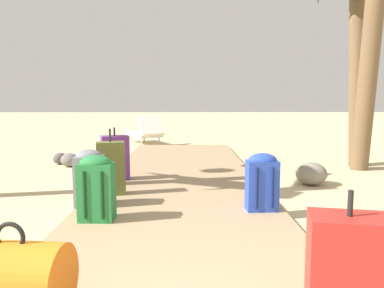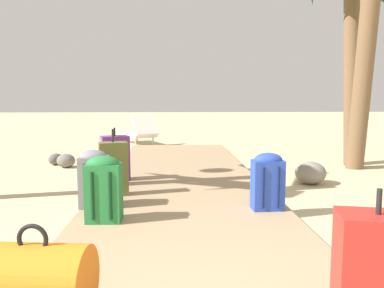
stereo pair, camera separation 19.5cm
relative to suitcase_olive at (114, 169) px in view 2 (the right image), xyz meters
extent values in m
plane|color=#CCB789|center=(0.81, -0.18, -0.39)|extent=(60.00, 60.00, 0.00)
cube|color=tan|center=(0.81, 0.66, -0.35)|extent=(2.15, 8.40, 0.08)
cube|color=olive|center=(0.00, 0.00, 0.00)|extent=(0.36, 0.27, 0.63)
cylinder|color=black|center=(0.00, 0.00, 0.39)|extent=(0.02, 0.02, 0.15)
cube|color=#6B2D84|center=(-0.11, 0.84, -0.01)|extent=(0.43, 0.34, 0.62)
cylinder|color=black|center=(-0.11, 0.84, 0.36)|extent=(0.02, 0.02, 0.12)
cube|color=#237538|center=(0.06, -0.97, -0.05)|extent=(0.32, 0.22, 0.54)
ellipsoid|color=#237538|center=(0.06, -0.97, 0.22)|extent=(0.31, 0.21, 0.16)
cylinder|color=#113A1C|center=(-0.02, -1.07, -0.05)|extent=(0.04, 0.04, 0.43)
cylinder|color=#113A1C|center=(0.13, -1.08, -0.05)|extent=(0.04, 0.04, 0.43)
cube|color=#2847B7|center=(1.65, -0.66, -0.06)|extent=(0.32, 0.21, 0.51)
ellipsoid|color=#2847B7|center=(1.65, -0.66, 0.19)|extent=(0.30, 0.20, 0.16)
cylinder|color=navy|center=(1.58, -0.76, -0.06)|extent=(0.04, 0.04, 0.41)
cylinder|color=navy|center=(1.73, -0.75, -0.06)|extent=(0.04, 0.04, 0.41)
cube|color=slate|center=(-0.13, -0.48, -0.05)|extent=(0.29, 0.24, 0.53)
ellipsoid|color=slate|center=(-0.13, -0.48, 0.22)|extent=(0.27, 0.23, 0.14)
cylinder|color=#3A3A3D|center=(-0.20, -0.60, -0.05)|extent=(0.04, 0.04, 0.42)
cylinder|color=#3A3A3D|center=(-0.06, -0.60, -0.05)|extent=(0.04, 0.04, 0.42)
cube|color=red|center=(1.60, -2.82, -0.01)|extent=(0.38, 0.30, 0.62)
cylinder|color=black|center=(1.60, -2.82, 0.36)|extent=(0.02, 0.02, 0.12)
cylinder|color=orange|center=(-0.02, -2.51, -0.12)|extent=(0.60, 0.44, 0.39)
torus|color=black|center=(-0.02, -2.51, 0.10)|extent=(0.17, 0.04, 0.16)
cylinder|color=brown|center=(3.97, 2.52, 1.37)|extent=(0.28, 0.64, 3.53)
cylinder|color=brown|center=(3.85, 1.80, 1.54)|extent=(0.30, 0.67, 3.88)
cube|color=white|center=(-0.29, 5.82, -0.13)|extent=(1.16, 1.52, 0.08)
cube|color=white|center=(-0.02, 5.28, 0.15)|extent=(0.76, 0.71, 0.49)
cylinder|color=silver|center=(-0.75, 6.21, -0.28)|extent=(0.04, 0.04, 0.22)
cylinder|color=silver|center=(-0.32, 6.43, -0.28)|extent=(0.04, 0.04, 0.22)
cylinder|color=silver|center=(-0.25, 5.21, -0.28)|extent=(0.04, 0.04, 0.22)
cylinder|color=silver|center=(0.18, 5.42, -0.28)|extent=(0.04, 0.04, 0.22)
ellipsoid|color=gray|center=(2.64, 0.81, -0.23)|extent=(0.61, 0.61, 0.32)
ellipsoid|color=slate|center=(-1.19, 2.31, -0.27)|extent=(0.42, 0.40, 0.24)
ellipsoid|color=#5B5651|center=(-1.45, 2.59, -0.29)|extent=(0.34, 0.36, 0.21)
camera|label=1|loc=(0.89, -4.42, 0.81)|focal=35.67mm
camera|label=2|loc=(0.70, -4.41, 0.81)|focal=35.67mm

